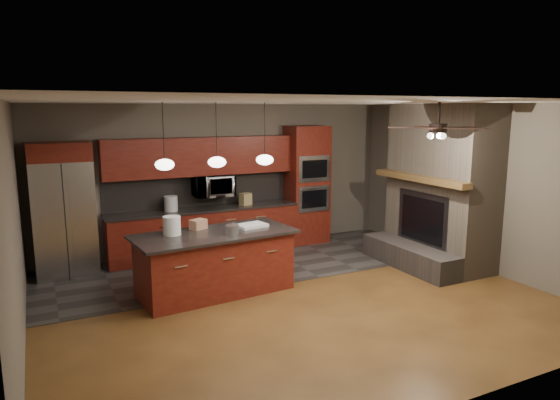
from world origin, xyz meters
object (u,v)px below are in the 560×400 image
microwave (213,186)px  cardboard_box (198,224)px  paint_tray (251,225)px  paint_can (232,230)px  counter_bucket (171,204)px  white_bucket (172,226)px  refrigerator (63,210)px  kitchen_island (215,263)px  oven_tower (307,185)px  counter_box (245,199)px

microwave → cardboard_box: size_ratio=3.16×
paint_tray → cardboard_box: 0.81m
paint_can → cardboard_box: cardboard_box is taller
paint_tray → counter_bucket: bearing=102.3°
white_bucket → paint_can: white_bucket is taller
microwave → white_bucket: (-1.26, -1.86, -0.24)m
white_bucket → paint_tray: size_ratio=0.61×
white_bucket → cardboard_box: white_bucket is taller
refrigerator → counter_bucket: refrigerator is taller
refrigerator → paint_tray: 3.12m
refrigerator → kitchen_island: (1.92, -1.88, -0.63)m
microwave → kitchen_island: microwave is taller
microwave → paint_tray: 1.94m
microwave → refrigerator: (-2.60, -0.13, -0.20)m
oven_tower → counter_bucket: (-2.80, 0.01, -0.16)m
refrigerator → counter_box: size_ratio=9.71×
kitchen_island → white_bucket: (-0.59, 0.15, 0.59)m
paint_can → kitchen_island: bearing=136.6°
white_bucket → cardboard_box: bearing=21.8°
microwave → kitchen_island: bearing=-108.6°
counter_bucket → refrigerator: bearing=-177.4°
refrigerator → white_bucket: size_ratio=8.04×
oven_tower → refrigerator: (-4.58, -0.07, -0.10)m
paint_tray → counter_box: bearing=59.9°
oven_tower → counter_bucket: 2.80m
white_bucket → paint_can: bearing=-23.2°
refrigerator → cardboard_box: 2.37m
paint_can → paint_tray: 0.52m
cardboard_box → paint_tray: bearing=-42.8°
white_bucket → paint_tray: white_bucket is taller
cardboard_box → paint_can: bearing=-82.8°
cardboard_box → counter_box: counter_box is taller
refrigerator → counter_bucket: bearing=2.6°
counter_box → oven_tower: bearing=-15.3°
paint_can → counter_bucket: 2.18m
microwave → oven_tower: bearing=-1.7°
microwave → cardboard_box: bearing=-115.9°
refrigerator → counter_box: refrigerator is taller
microwave → refrigerator: bearing=-177.1°
paint_tray → counter_box: 1.92m
kitchen_island → paint_can: bearing=-48.6°
oven_tower → refrigerator: oven_tower is taller
counter_bucket → cardboard_box: bearing=-90.0°
kitchen_island → counter_bucket: size_ratio=8.95×
kitchen_island → paint_tray: 0.80m
refrigerator → paint_can: refrigerator is taller
refrigerator → cardboard_box: size_ratio=9.48×
kitchen_island → white_bucket: white_bucket is taller
refrigerator → kitchen_island: size_ratio=0.90×
counter_box → cardboard_box: bearing=-149.0°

